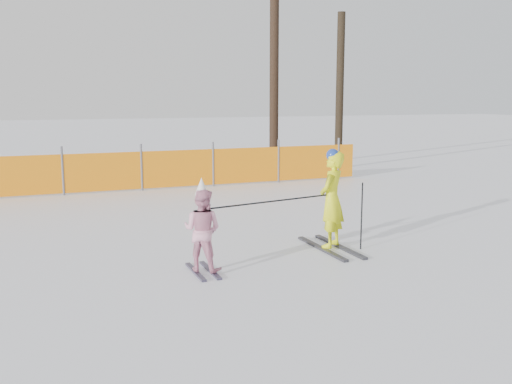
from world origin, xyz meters
The scene contains 6 objects.
ground centered at (0.00, 0.00, 0.00)m, with size 120.00×120.00×0.00m, color white.
adult centered at (1.26, 0.31, 0.82)m, with size 0.68×1.58×1.66m.
child centered at (-1.07, -0.13, 0.63)m, with size 0.73×0.89×1.37m.
ski_poles centered at (0.65, 0.10, 0.79)m, with size 2.67×0.42×1.11m.
safety_fence centered at (-1.30, 7.43, 0.56)m, with size 14.53×0.06×1.25m.
tree_trunks centered at (5.54, 10.41, 3.05)m, with size 2.36×1.25×6.55m.
Camera 1 is at (-3.28, -7.72, 2.48)m, focal length 40.00 mm.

